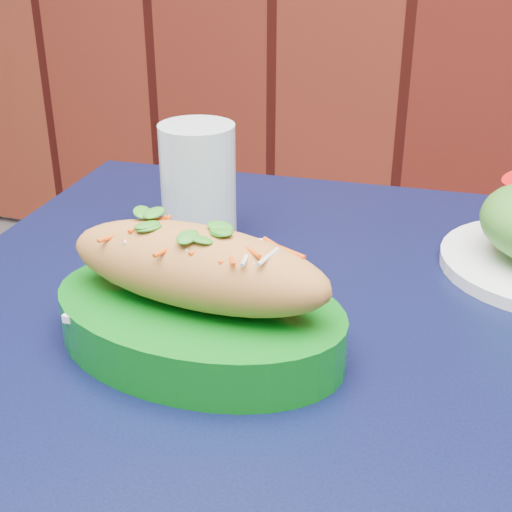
% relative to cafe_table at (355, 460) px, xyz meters
% --- Properties ---
extents(cafe_table, '(0.84, 0.84, 0.75)m').
position_rel_cafe_table_xyz_m(cafe_table, '(0.00, 0.00, 0.00)').
color(cafe_table, black).
rests_on(cafe_table, ground).
extents(banh_mi_basket, '(0.25, 0.18, 0.11)m').
position_rel_cafe_table_xyz_m(banh_mi_basket, '(-0.13, -0.01, 0.13)').
color(banh_mi_basket, '#096813').
rests_on(banh_mi_basket, cafe_table).
extents(water_glass, '(0.08, 0.08, 0.12)m').
position_rel_cafe_table_xyz_m(water_glass, '(-0.20, 0.18, 0.15)').
color(water_glass, silver).
rests_on(water_glass, cafe_table).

